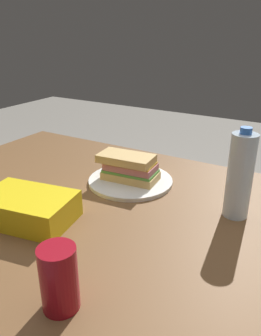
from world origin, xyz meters
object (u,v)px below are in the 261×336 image
sandwich (129,167)px  water_bottle_spare (240,176)px  soda_can_red (59,278)px  paper_plate (130,181)px  chip_bag (28,208)px  dining_table (121,242)px

sandwich → water_bottle_spare: 0.35m
soda_can_red → paper_plate: bearing=-72.9°
water_bottle_spare → paper_plate: bearing=-5.5°
soda_can_red → chip_bag: size_ratio=0.53×
water_bottle_spare → chip_bag: bearing=33.2°
paper_plate → water_bottle_spare: bearing=174.5°
dining_table → sandwich: size_ratio=7.73×
dining_table → chip_bag: bearing=38.6°
paper_plate → water_bottle_spare: (-0.34, 0.03, 0.11)m
paper_plate → sandwich: (0.00, 0.00, 0.05)m
dining_table → soda_can_red: size_ratio=11.96×
soda_can_red → chip_bag: soda_can_red is taller
dining_table → water_bottle_spare: bearing=-151.1°
paper_plate → sandwich: bearing=31.6°
dining_table → paper_plate: paper_plate is taller
sandwich → water_bottle_spare: bearing=174.9°
soda_can_red → water_bottle_spare: 0.51m
chip_bag → water_bottle_spare: 0.54m
dining_table → chip_bag: (0.19, 0.15, 0.13)m
chip_bag → water_bottle_spare: size_ratio=0.97×
paper_plate → soda_can_red: size_ratio=2.17×
sandwich → chip_bag: size_ratio=0.82×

